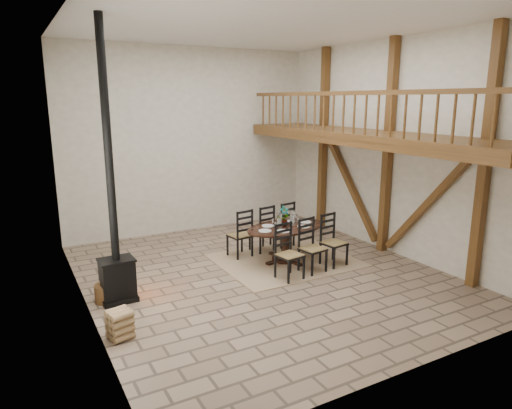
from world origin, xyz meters
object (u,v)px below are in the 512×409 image
dining_table (285,243)px  log_basket (108,292)px  log_stack (120,324)px  wood_stove (115,242)px

dining_table → log_basket: (-3.99, -0.22, -0.25)m
dining_table → log_stack: bearing=-166.2°
wood_stove → log_basket: 0.98m
dining_table → wood_stove: wood_stove is taller
dining_table → wood_stove: bearing=176.1°
dining_table → log_stack: (-4.11, -1.71, -0.19)m
wood_stove → log_basket: bearing=146.5°
wood_stove → log_stack: 1.68m
wood_stove → log_stack: wood_stove is taller
log_stack → log_basket: bearing=85.4°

